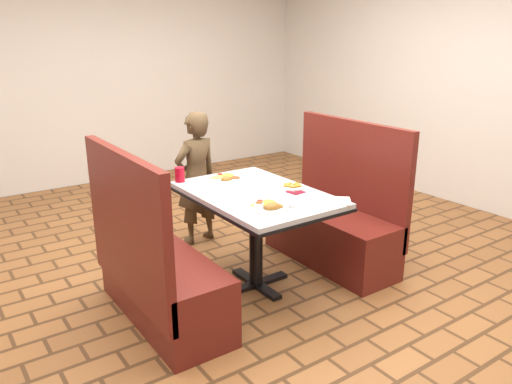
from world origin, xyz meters
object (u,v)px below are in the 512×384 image
(booth_bench_left, at_px, (157,274))
(far_dinner_plate, at_px, (226,177))
(diner_person, at_px, (196,178))
(dining_table, at_px, (256,205))
(booth_bench_right, at_px, (335,224))
(plantain_plate, at_px, (292,186))
(near_dinner_plate, at_px, (268,204))
(red_tumbler, at_px, (180,175))

(booth_bench_left, height_order, far_dinner_plate, booth_bench_left)
(diner_person, bearing_deg, dining_table, 77.46)
(dining_table, distance_m, booth_bench_right, 0.86)
(diner_person, bearing_deg, plantain_plate, 92.18)
(dining_table, relative_size, plantain_plate, 6.30)
(dining_table, distance_m, near_dinner_plate, 0.38)
(red_tumbler, bearing_deg, far_dinner_plate, -27.56)
(far_dinner_plate, bearing_deg, booth_bench_right, -25.73)
(far_dinner_plate, relative_size, red_tumbler, 2.40)
(diner_person, distance_m, plantain_plate, 1.12)
(far_dinner_plate, bearing_deg, near_dinner_plate, -100.05)
(dining_table, relative_size, booth_bench_left, 1.01)
(diner_person, distance_m, red_tumbler, 0.64)
(plantain_plate, bearing_deg, dining_table, 166.46)
(near_dinner_plate, bearing_deg, diner_person, 81.58)
(dining_table, height_order, near_dinner_plate, near_dinner_plate)
(far_dinner_plate, bearing_deg, diner_person, 83.45)
(dining_table, bearing_deg, diner_person, 86.48)
(far_dinner_plate, bearing_deg, red_tumbler, 152.44)
(booth_bench_right, height_order, plantain_plate, booth_bench_right)
(dining_table, distance_m, booth_bench_left, 0.86)
(booth_bench_right, distance_m, plantain_plate, 0.68)
(dining_table, height_order, booth_bench_right, booth_bench_right)
(dining_table, bearing_deg, red_tumbler, 120.49)
(diner_person, xyz_separation_m, far_dinner_plate, (-0.07, -0.63, 0.17))
(near_dinner_plate, relative_size, red_tumbler, 2.32)
(booth_bench_right, relative_size, plantain_plate, 6.24)
(far_dinner_plate, xyz_separation_m, plantain_plate, (0.29, -0.46, -0.01))
(near_dinner_plate, xyz_separation_m, red_tumbler, (-0.19, 0.89, 0.03))
(booth_bench_left, xyz_separation_m, booth_bench_right, (1.60, 0.00, 0.00))
(plantain_plate, bearing_deg, far_dinner_plate, 122.33)
(far_dinner_plate, bearing_deg, booth_bench_left, -153.71)
(red_tumbler, bearing_deg, plantain_plate, -45.76)
(booth_bench_right, xyz_separation_m, red_tumbler, (-1.12, 0.55, 0.48))
(booth_bench_left, height_order, plantain_plate, booth_bench_left)
(near_dinner_plate, relative_size, far_dinner_plate, 0.97)
(far_dinner_plate, relative_size, plantain_plate, 1.41)
(diner_person, bearing_deg, booth_bench_right, 116.65)
(booth_bench_right, relative_size, diner_person, 1.00)
(booth_bench_left, bearing_deg, booth_bench_right, 0.00)
(booth_bench_left, distance_m, near_dinner_plate, 0.87)
(dining_table, relative_size, diner_person, 1.01)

